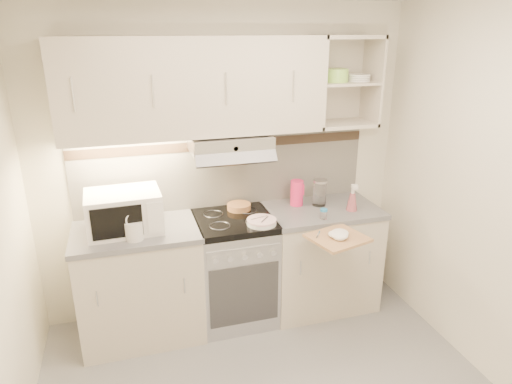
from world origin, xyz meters
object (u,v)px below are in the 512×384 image
at_px(electric_range, 235,269).
at_px(pink_pitcher, 297,193).
at_px(watering_can, 135,230).
at_px(cutting_board, 338,238).
at_px(plate_stack, 262,222).
at_px(glass_jar, 319,192).
at_px(spray_bottle, 352,200).
at_px(microwave, 124,212).

height_order(electric_range, pink_pitcher, pink_pitcher).
bearing_deg(watering_can, cutting_board, -27.82).
height_order(plate_stack, cutting_board, plate_stack).
bearing_deg(glass_jar, watering_can, -170.96).
distance_m(electric_range, spray_bottle, 1.11).
distance_m(microwave, pink_pitcher, 1.39).
xyz_separation_m(electric_range, pink_pitcher, (0.57, 0.12, 0.56)).
distance_m(plate_stack, spray_bottle, 0.79).
bearing_deg(spray_bottle, electric_range, -173.40).
relative_size(microwave, spray_bottle, 2.27).
bearing_deg(plate_stack, microwave, 169.41).
bearing_deg(plate_stack, electric_range, 133.36).
bearing_deg(glass_jar, cutting_board, -100.34).
bearing_deg(spray_bottle, pink_pitcher, 162.15).
xyz_separation_m(plate_stack, cutting_board, (0.48, -0.32, -0.05)).
bearing_deg(cutting_board, plate_stack, 130.25).
distance_m(microwave, plate_stack, 1.01).
bearing_deg(watering_can, electric_range, -1.45).
xyz_separation_m(electric_range, microwave, (-0.82, 0.00, 0.60)).
relative_size(microwave, pink_pitcher, 2.51).
xyz_separation_m(watering_can, spray_bottle, (1.71, 0.06, 0.02)).
xyz_separation_m(pink_pitcher, spray_bottle, (0.39, -0.24, -0.01)).
distance_m(electric_range, plate_stack, 0.53).
bearing_deg(plate_stack, spray_bottle, 4.60).
height_order(pink_pitcher, spray_bottle, spray_bottle).
bearing_deg(electric_range, watering_can, -166.85).
xyz_separation_m(watering_can, pink_pitcher, (1.32, 0.30, 0.03)).
bearing_deg(electric_range, pink_pitcher, 11.89).
bearing_deg(microwave, spray_bottle, -6.19).
bearing_deg(cutting_board, glass_jar, 64.21).
bearing_deg(cutting_board, electric_range, 126.54).
bearing_deg(pink_pitcher, glass_jar, -5.05).
bearing_deg(pink_pitcher, spray_bottle, -18.79).
distance_m(electric_range, microwave, 1.01).
height_order(pink_pitcher, cutting_board, pink_pitcher).
distance_m(electric_range, glass_jar, 0.94).
distance_m(glass_jar, cutting_board, 0.59).
distance_m(microwave, spray_bottle, 1.78).
bearing_deg(electric_range, spray_bottle, -6.94).
height_order(glass_jar, spray_bottle, spray_bottle).
bearing_deg(glass_jar, electric_range, -175.19).
xyz_separation_m(electric_range, plate_stack, (0.17, -0.18, 0.47)).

